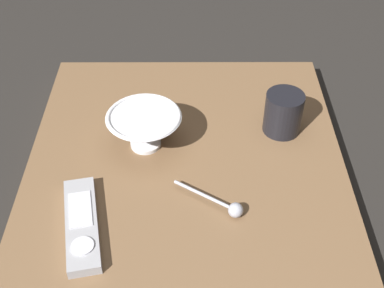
% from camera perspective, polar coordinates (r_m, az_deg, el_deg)
% --- Properties ---
extents(ground_plane, '(6.00, 6.00, 0.00)m').
position_cam_1_polar(ground_plane, '(1.03, -0.65, -2.84)').
color(ground_plane, black).
extents(table, '(0.63, 0.60, 0.05)m').
position_cam_1_polar(table, '(1.02, -0.66, -1.90)').
color(table, brown).
rests_on(table, ground).
extents(cereal_bowl, '(0.14, 0.14, 0.07)m').
position_cam_1_polar(cereal_bowl, '(0.99, -5.24, 1.72)').
color(cereal_bowl, silver).
rests_on(cereal_bowl, table).
extents(coffee_mug, '(0.08, 0.08, 0.09)m').
position_cam_1_polar(coffee_mug, '(1.04, 10.01, 3.39)').
color(coffee_mug, black).
rests_on(coffee_mug, table).
extents(teaspoon, '(0.08, 0.12, 0.03)m').
position_cam_1_polar(teaspoon, '(0.89, 4.12, -6.94)').
color(teaspoon, '#A3A5B2').
rests_on(teaspoon, table).
extents(tv_remote_near, '(0.20, 0.09, 0.02)m').
position_cam_1_polar(tv_remote_near, '(0.88, -12.03, -8.61)').
color(tv_remote_near, '#9E9EA3').
rests_on(tv_remote_near, table).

